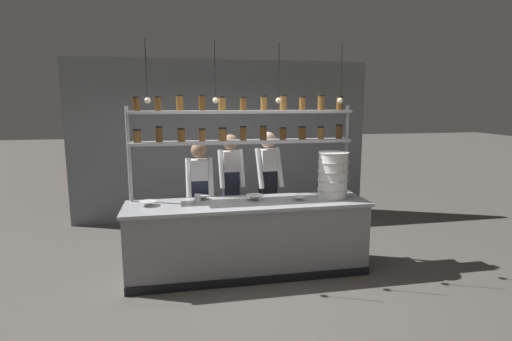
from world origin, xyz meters
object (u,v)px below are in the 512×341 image
at_px(chef_center, 231,184).
at_px(prep_bowl_center_front, 299,198).
at_px(chef_left, 200,194).
at_px(prep_bowl_near_left, 255,198).
at_px(spice_shelf_unit, 244,130).
at_px(container_stack, 333,175).
at_px(chef_right, 268,184).
at_px(prep_bowl_center_back, 148,204).
at_px(serving_cup_front, 197,198).
at_px(prep_bowl_near_right, 203,198).

relative_size(chef_center, prep_bowl_center_front, 10.31).
bearing_deg(chef_left, prep_bowl_near_left, -34.90).
height_order(spice_shelf_unit, chef_center, spice_shelf_unit).
xyz_separation_m(chef_left, container_stack, (1.67, -0.53, 0.29)).
relative_size(chef_right, prep_bowl_near_left, 7.38).
bearing_deg(chef_left, chef_center, 30.86).
bearing_deg(container_stack, chef_right, 139.62).
relative_size(spice_shelf_unit, chef_right, 1.66).
xyz_separation_m(container_stack, prep_bowl_center_back, (-2.31, 0.04, -0.27)).
distance_m(spice_shelf_unit, container_stack, 1.28).
xyz_separation_m(chef_center, prep_bowl_near_left, (0.21, -0.74, -0.03)).
bearing_deg(serving_cup_front, prep_bowl_center_front, -5.13).
distance_m(container_stack, prep_bowl_near_left, 1.04).
height_order(chef_center, prep_bowl_center_front, chef_center).
height_order(prep_bowl_near_left, prep_bowl_center_back, prep_bowl_near_left).
xyz_separation_m(chef_right, prep_bowl_center_front, (0.26, -0.66, -0.07)).
relative_size(container_stack, prep_bowl_near_right, 3.43).
relative_size(prep_bowl_center_front, prep_bowl_center_back, 0.81).
xyz_separation_m(chef_center, prep_bowl_center_back, (-1.10, -0.77, -0.03)).
bearing_deg(prep_bowl_near_left, chef_right, 61.67).
relative_size(chef_right, prep_bowl_center_front, 10.57).
bearing_deg(chef_left, prep_bowl_center_back, -142.45).
xyz_separation_m(chef_center, prep_bowl_near_right, (-0.44, -0.60, -0.04)).
xyz_separation_m(prep_bowl_near_left, prep_bowl_near_right, (-0.65, 0.14, -0.01)).
height_order(chef_left, prep_bowl_center_front, chef_left).
bearing_deg(spice_shelf_unit, chef_left, 158.52).
distance_m(spice_shelf_unit, prep_bowl_center_back, 1.50).
bearing_deg(prep_bowl_center_back, chef_left, 37.61).
bearing_deg(prep_bowl_near_right, chef_right, 22.99).
bearing_deg(chef_left, chef_right, 4.48).
distance_m(prep_bowl_near_left, prep_bowl_center_back, 1.31).
relative_size(spice_shelf_unit, serving_cup_front, 26.74).
height_order(prep_bowl_center_front, serving_cup_front, serving_cup_front).
relative_size(spice_shelf_unit, container_stack, 4.87).
xyz_separation_m(container_stack, prep_bowl_near_right, (-1.65, 0.21, -0.27)).
bearing_deg(chef_right, chef_left, 176.94).
xyz_separation_m(prep_bowl_center_front, serving_cup_front, (-1.27, 0.11, 0.03)).
bearing_deg(prep_bowl_near_right, container_stack, -7.23).
height_order(prep_bowl_center_front, prep_bowl_center_back, prep_bowl_center_back).
height_order(prep_bowl_near_left, prep_bowl_near_right, prep_bowl_near_left).
bearing_deg(prep_bowl_center_back, serving_cup_front, 2.52).
height_order(prep_bowl_near_right, serving_cup_front, serving_cup_front).
distance_m(chef_right, prep_bowl_center_back, 1.70).
distance_m(chef_left, serving_cup_front, 0.47).
distance_m(container_stack, serving_cup_front, 1.75).
bearing_deg(chef_left, spice_shelf_unit, -21.54).
bearing_deg(chef_right, spice_shelf_unit, -150.00).
bearing_deg(prep_bowl_near_right, serving_cup_front, -117.36).
bearing_deg(chef_left, serving_cup_front, -96.61).
relative_size(chef_right, prep_bowl_center_back, 8.61).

